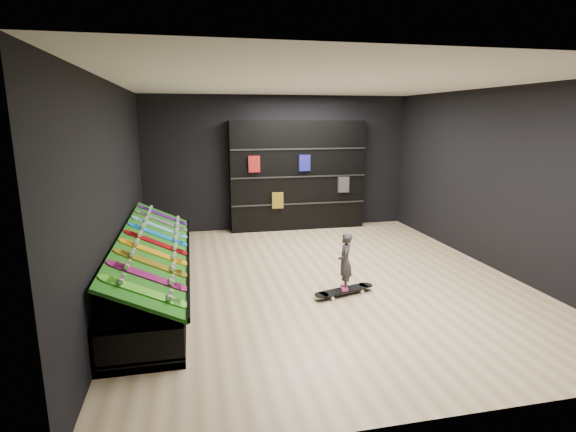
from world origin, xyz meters
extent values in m
cube|color=#D1B88D|center=(0.00, 0.00, 0.00)|extent=(6.00, 7.00, 0.01)
cube|color=white|center=(0.00, 0.00, 3.00)|extent=(6.00, 7.00, 0.01)
cube|color=black|center=(0.00, 3.50, 1.50)|extent=(6.00, 0.02, 3.00)
cube|color=black|center=(0.00, -3.50, 1.50)|extent=(6.00, 0.02, 3.00)
cube|color=black|center=(-3.00, 0.00, 1.50)|extent=(0.02, 7.00, 3.00)
cube|color=black|center=(3.00, 0.00, 1.50)|extent=(0.02, 7.00, 3.00)
cube|color=#14550D|center=(-2.50, 0.00, 0.71)|extent=(0.92, 4.50, 0.46)
cube|color=black|center=(0.40, 3.32, 1.22)|extent=(3.06, 0.36, 2.45)
imported|color=black|center=(0.13, -0.73, 0.34)|extent=(0.19, 0.22, 0.50)
camera|label=1|loc=(-1.97, -6.51, 2.51)|focal=28.00mm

